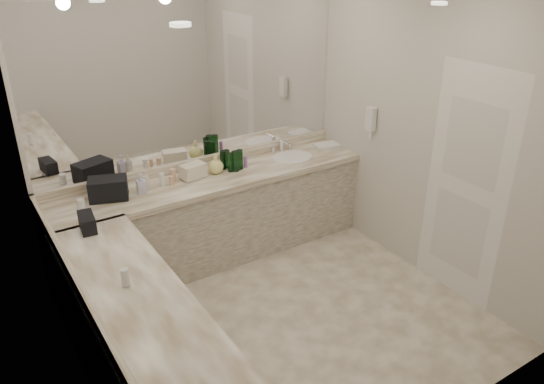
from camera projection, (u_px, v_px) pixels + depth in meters
floor at (280, 318)px, 4.61m from camera, size 3.20×3.20×0.00m
ceiling at (282, 2)px, 3.50m from camera, size 3.20×3.20×0.00m
wall_back at (196, 129)px, 5.20m from camera, size 3.20×0.02×2.60m
wall_left at (65, 239)px, 3.27m from camera, size 0.02×3.00×2.60m
wall_right at (426, 143)px, 4.84m from camera, size 0.02×3.00×2.60m
vanity_back_base at (214, 220)px, 5.34m from camera, size 3.20×0.60×0.84m
vanity_back_top at (213, 180)px, 5.14m from camera, size 3.20×0.64×0.06m
vanity_left_base at (144, 359)px, 3.57m from camera, size 0.60×2.40×0.84m
vanity_left_top at (138, 304)px, 3.38m from camera, size 0.64×2.42×0.06m
backsplash_back at (199, 163)px, 5.33m from camera, size 3.20×0.04×0.10m
backsplash_left at (78, 285)px, 3.43m from camera, size 0.04×3.00×0.10m
mirror_back at (194, 81)px, 4.98m from camera, size 3.12×0.01×1.55m
mirror_left at (54, 167)px, 3.08m from camera, size 0.01×2.92×1.55m
sink at (292, 158)px, 5.61m from camera, size 0.44×0.44×0.03m
faucet at (281, 145)px, 5.73m from camera, size 0.24×0.16×0.14m
wall_phone at (371, 119)px, 5.33m from camera, size 0.06×0.10×0.24m
door at (466, 187)px, 4.56m from camera, size 0.02×0.82×2.10m
black_toiletry_bag at (108, 189)px, 4.66m from camera, size 0.38×0.31×0.19m
black_bag_spill at (87, 222)px, 4.17m from camera, size 0.14×0.26×0.13m
cream_cosmetic_case at (193, 172)px, 5.08m from camera, size 0.26×0.19×0.13m
hand_towel at (327, 146)px, 5.86m from camera, size 0.29×0.22×0.04m
lotion_left at (125, 278)px, 3.48m from camera, size 0.05×0.05×0.12m
soap_bottle_a at (145, 180)px, 4.83m from camera, size 0.08×0.08×0.19m
soap_bottle_b at (141, 183)px, 4.78m from camera, size 0.09×0.09×0.18m
soap_bottle_c at (216, 164)px, 5.18m from camera, size 0.20×0.20×0.19m
green_bottle_0 at (231, 162)px, 5.22m from camera, size 0.06×0.06×0.19m
green_bottle_1 at (235, 161)px, 5.23m from camera, size 0.07×0.07×0.21m
green_bottle_2 at (223, 160)px, 5.28m from camera, size 0.06×0.06×0.19m
green_bottle_3 at (226, 159)px, 5.32m from camera, size 0.07×0.07×0.18m
green_bottle_4 at (240, 159)px, 5.27m from camera, size 0.06×0.06×0.20m
amenity_bottle_0 at (173, 175)px, 5.03m from camera, size 0.05×0.05×0.12m
amenity_bottle_1 at (162, 179)px, 4.93m from camera, size 0.05×0.05×0.12m
amenity_bottle_2 at (81, 205)px, 4.48m from camera, size 0.06×0.06×0.10m
amenity_bottle_3 at (171, 181)px, 4.95m from camera, size 0.04×0.04×0.09m
amenity_bottle_4 at (246, 162)px, 5.33m from camera, size 0.04×0.04×0.12m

